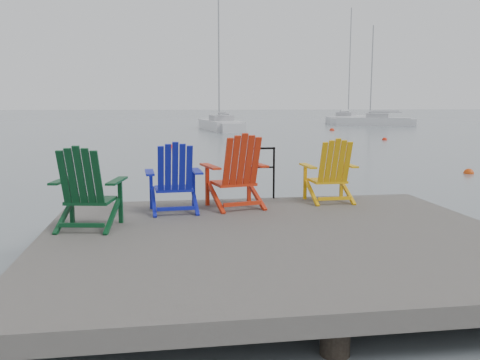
{
  "coord_description": "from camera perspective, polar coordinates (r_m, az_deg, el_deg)",
  "views": [
    {
      "loc": [
        -1.42,
        -6.13,
        2.13
      ],
      "look_at": [
        -0.14,
        2.36,
        0.85
      ],
      "focal_mm": 38.0,
      "sensor_mm": 36.0,
      "label": 1
    }
  ],
  "objects": [
    {
      "name": "chair_yellow",
      "position": [
        8.62,
        10.13,
        1.03
      ],
      "size": [
        0.85,
        0.79,
        1.06
      ],
      "rotation": [
        0.0,
        0.0,
        0.02
      ],
      "color": "#DD9F0C",
      "rests_on": "dock"
    },
    {
      "name": "sailboat_far",
      "position": [
        53.92,
        14.79,
        6.33
      ],
      "size": [
        7.37,
        5.03,
        10.24
      ],
      "rotation": [
        0.0,
        0.0,
        1.1
      ],
      "color": "silver",
      "rests_on": "ground"
    },
    {
      "name": "chair_red",
      "position": [
        7.99,
        -0.38,
        0.98
      ],
      "size": [
        1.06,
        1.0,
        1.16
      ],
      "rotation": [
        0.0,
        0.0,
        0.22
      ],
      "color": "red",
      "rests_on": "dock"
    },
    {
      "name": "handrail",
      "position": [
        8.81,
        2.43,
        1.37
      ],
      "size": [
        0.48,
        0.04,
        0.9
      ],
      "color": "black",
      "rests_on": "dock"
    },
    {
      "name": "dock",
      "position": [
        6.54,
        4.33,
        -7.36
      ],
      "size": [
        6.0,
        5.0,
        1.4
      ],
      "color": "#292724",
      "rests_on": "ground"
    },
    {
      "name": "chair_green",
      "position": [
        6.94,
        -16.84,
        -0.85
      ],
      "size": [
        0.97,
        0.92,
        1.09
      ],
      "rotation": [
        0.0,
        0.0,
        -0.18
      ],
      "color": "#0A381B",
      "rests_on": "dock"
    },
    {
      "name": "ground",
      "position": [
        6.65,
        4.29,
        -10.25
      ],
      "size": [
        400.0,
        400.0,
        0.0
      ],
      "primitive_type": "plane",
      "color": "slate",
      "rests_on": "ground"
    },
    {
      "name": "buoy_c",
      "position": [
        31.9,
        15.93,
        4.34
      ],
      "size": [
        0.32,
        0.32,
        0.32
      ],
      "primitive_type": "sphere",
      "color": "red",
      "rests_on": "ground"
    },
    {
      "name": "buoy_d",
      "position": [
        42.51,
        10.29,
        5.48
      ],
      "size": [
        0.41,
        0.41,
        0.41
      ],
      "primitive_type": "sphere",
      "color": "red",
      "rests_on": "ground"
    },
    {
      "name": "sailboat_mid",
      "position": [
        61.15,
        11.92,
        6.65
      ],
      "size": [
        7.5,
        9.64,
        13.39
      ],
      "rotation": [
        0.0,
        0.0,
        -0.58
      ],
      "color": "silver",
      "rests_on": "ground"
    },
    {
      "name": "sailboat_near",
      "position": [
        43.13,
        -2.23,
        6.13
      ],
      "size": [
        3.07,
        9.08,
        12.24
      ],
      "rotation": [
        0.0,
        0.0,
        0.09
      ],
      "color": "silver",
      "rests_on": "ground"
    },
    {
      "name": "buoy_a",
      "position": [
        17.32,
        24.28,
        0.67
      ],
      "size": [
        0.31,
        0.31,
        0.31
      ],
      "primitive_type": "sphere",
      "color": "#C53D0B",
      "rests_on": "ground"
    },
    {
      "name": "chair_blue",
      "position": [
        7.74,
        -7.41,
        0.27
      ],
      "size": [
        0.88,
        0.82,
        1.06
      ],
      "rotation": [
        0.0,
        0.0,
        0.06
      ],
      "color": "#0F179D",
      "rests_on": "dock"
    },
    {
      "name": "buoy_b",
      "position": [
        25.3,
        -7.55,
        3.58
      ],
      "size": [
        0.39,
        0.39,
        0.39
      ],
      "primitive_type": "sphere",
      "color": "#F7310E",
      "rests_on": "ground"
    }
  ]
}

